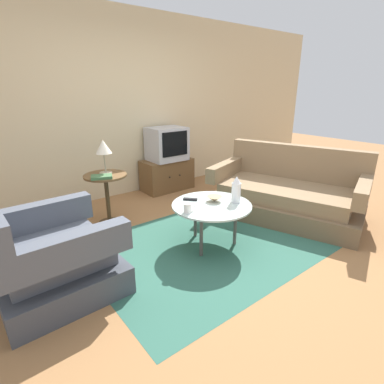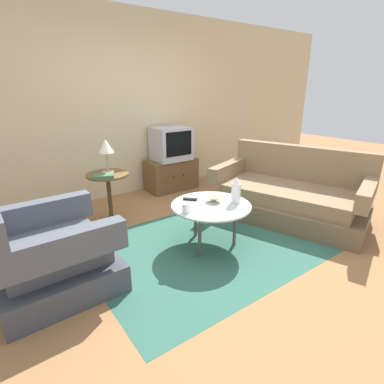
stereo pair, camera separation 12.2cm
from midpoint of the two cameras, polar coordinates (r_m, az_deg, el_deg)
ground_plane at (r=3.31m, az=3.22°, el=-10.14°), size 16.00×16.00×0.00m
back_wall at (r=4.78m, az=-14.98°, el=15.42°), size 9.00×0.12×2.70m
area_rug at (r=3.33m, az=2.52°, el=-9.85°), size 2.54×1.86×0.00m
armchair at (r=2.78m, az=-26.58°, el=-11.44°), size 0.95×0.95×0.86m
couch at (r=4.13m, az=16.75°, el=-0.50°), size 1.53×2.08×0.88m
coffee_table at (r=3.14m, az=2.62°, el=-2.99°), size 0.84×0.84×0.47m
side_table at (r=3.79m, az=-16.82°, el=0.58°), size 0.51×0.51×0.64m
tv_stand at (r=5.00m, az=-5.47°, el=3.32°), size 0.82×0.46×0.51m
television at (r=4.86m, az=-5.53°, el=9.09°), size 0.58×0.46×0.52m
table_lamp at (r=3.69m, az=-17.40°, el=7.85°), size 0.19×0.19×0.41m
vase at (r=3.16m, az=7.31°, el=0.38°), size 0.10×0.10×0.29m
mug at (r=2.91m, az=-1.97°, el=-3.06°), size 0.13×0.08×0.09m
bowl at (r=3.20m, az=3.20°, el=-1.31°), size 0.16×0.16×0.06m
tv_remote_dark at (r=3.24m, az=-1.42°, el=-1.38°), size 0.14×0.14×0.02m
book at (r=3.59m, az=-17.73°, el=2.76°), size 0.27×0.23×0.03m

